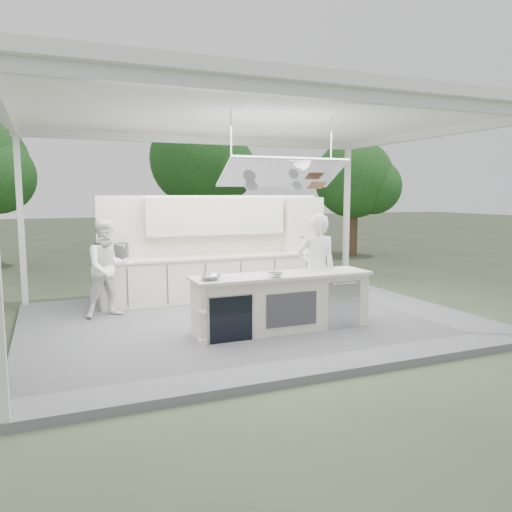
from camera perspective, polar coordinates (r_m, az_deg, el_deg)
name	(u,v)px	position (r m, az deg, el deg)	size (l,w,h in m)	color
ground	(251,324)	(9.32, -0.55, -7.83)	(90.00, 90.00, 0.00)	#445137
stage_deck	(251,321)	(9.30, -0.55, -7.47)	(8.00, 6.00, 0.12)	slate
tent	(251,119)	(9.09, -0.53, 15.39)	(8.20, 6.20, 3.86)	white
demo_island	(281,302)	(8.44, 2.92, -5.26)	(3.10, 0.79, 0.95)	silver
back_counter	(219,277)	(10.94, -4.30, -2.40)	(5.08, 0.72, 0.95)	silver
back_wall_unit	(234,231)	(11.17, -2.53, 2.86)	(5.05, 0.48, 2.25)	silver
tree_cluster	(144,169)	(18.42, -12.73, 9.70)	(19.55, 9.40, 5.85)	brown
head_chef	(316,269)	(8.89, 6.91, -1.44)	(0.71, 0.46, 1.94)	white
sous_chef	(108,268)	(9.66, -16.51, -1.33)	(0.89, 0.69, 1.83)	white
toaster_oven	(113,252)	(10.56, -16.06, 0.47)	(0.59, 0.40, 0.32)	#AFB1B6
bowl_large	(210,277)	(7.80, -5.30, -2.45)	(0.33, 0.33, 0.08)	#B9BBC0
bowl_small	(275,275)	(8.04, 2.21, -2.15)	(0.25, 0.25, 0.08)	silver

